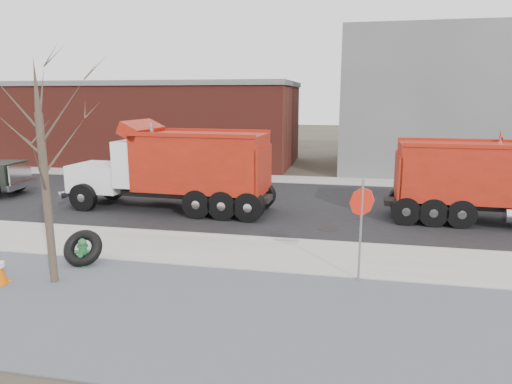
% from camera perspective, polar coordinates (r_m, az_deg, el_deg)
% --- Properties ---
extents(ground, '(120.00, 120.00, 0.00)m').
position_cam_1_polar(ground, '(12.91, -5.16, -7.85)').
color(ground, '#383328').
rests_on(ground, ground).
extents(gravel_verge, '(60.00, 5.00, 0.03)m').
position_cam_1_polar(gravel_verge, '(9.87, -11.14, -14.40)').
color(gravel_verge, slate).
rests_on(gravel_verge, ground).
extents(sidewalk, '(60.00, 2.50, 0.06)m').
position_cam_1_polar(sidewalk, '(13.13, -4.85, -7.37)').
color(sidewalk, '#9E9B93').
rests_on(sidewalk, ground).
extents(curb, '(60.00, 0.15, 0.11)m').
position_cam_1_polar(curb, '(14.31, -3.39, -5.60)').
color(curb, '#9E9B93').
rests_on(curb, ground).
extents(road, '(60.00, 9.40, 0.02)m').
position_cam_1_polar(road, '(18.79, 0.32, -1.47)').
color(road, black).
rests_on(road, ground).
extents(far_sidewalk, '(60.00, 2.00, 0.06)m').
position_cam_1_polar(far_sidewalk, '(24.28, 2.92, 1.62)').
color(far_sidewalk, '#9E9B93').
rests_on(far_sidewalk, ground).
extents(building_grey, '(12.00, 10.00, 8.00)m').
position_cam_1_polar(building_grey, '(30.13, 22.31, 10.35)').
color(building_grey, slate).
rests_on(building_grey, ground).
extents(building_brick, '(20.20, 8.20, 5.30)m').
position_cam_1_polar(building_brick, '(31.72, -13.96, 8.48)').
color(building_brick, maroon).
rests_on(building_brick, ground).
extents(bare_tree, '(3.20, 3.20, 5.20)m').
position_cam_1_polar(bare_tree, '(11.32, -25.24, 5.41)').
color(bare_tree, '#382D23').
rests_on(bare_tree, ground).
extents(fire_hydrant, '(0.42, 0.41, 0.74)m').
position_cam_1_polar(fire_hydrant, '(12.80, -20.80, -7.18)').
color(fire_hydrant, '#296B35').
rests_on(fire_hydrant, ground).
extents(truck_tire, '(1.13, 0.99, 0.97)m').
position_cam_1_polar(truck_tire, '(12.87, -20.81, -6.57)').
color(truck_tire, black).
rests_on(truck_tire, ground).
extents(stop_sign, '(0.58, 0.40, 2.50)m').
position_cam_1_polar(stop_sign, '(10.86, 13.05, -2.45)').
color(stop_sign, gray).
rests_on(stop_sign, ground).
extents(dump_truck_red_a, '(7.77, 2.34, 3.13)m').
position_cam_1_polar(dump_truck_red_a, '(17.61, 27.52, 1.53)').
color(dump_truck_red_a, black).
rests_on(dump_truck_red_a, ground).
extents(dump_truck_red_b, '(8.09, 2.68, 3.41)m').
position_cam_1_polar(dump_truck_red_b, '(17.70, -9.87, 3.21)').
color(dump_truck_red_b, black).
rests_on(dump_truck_red_b, ground).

